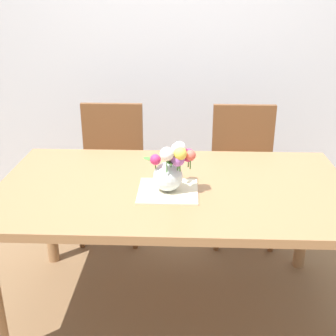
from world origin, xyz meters
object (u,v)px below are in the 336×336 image
(dining_table, at_px, (174,200))
(flower_vase, at_px, (171,168))
(chair_right, at_px, (243,163))
(chair_left, at_px, (111,161))

(dining_table, relative_size, flower_vase, 6.95)
(flower_vase, bearing_deg, chair_right, 63.39)
(dining_table, height_order, flower_vase, flower_vase)
(dining_table, xyz_separation_m, chair_left, (-0.45, 0.83, -0.13))
(chair_right, xyz_separation_m, flower_vase, (-0.46, -0.91, 0.33))
(dining_table, height_order, chair_right, chair_right)
(chair_left, distance_m, flower_vase, 1.07)
(chair_right, bearing_deg, chair_left, 0.00)
(dining_table, xyz_separation_m, chair_right, (0.45, 0.83, -0.13))
(chair_right, relative_size, flower_vase, 3.64)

